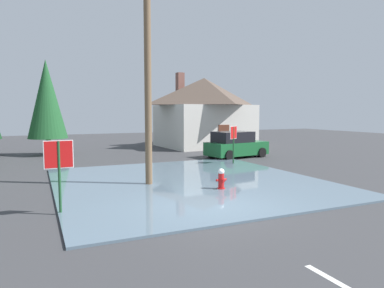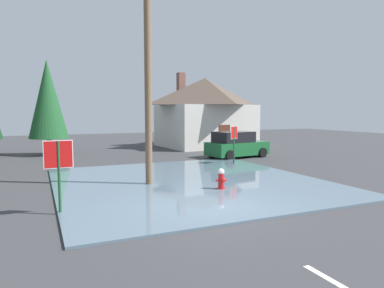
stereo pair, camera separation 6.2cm
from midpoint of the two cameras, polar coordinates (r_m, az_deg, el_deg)
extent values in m
cube|color=#38383A|center=(11.28, 3.50, -10.50)|extent=(80.00, 80.00, 0.10)
cube|color=slate|center=(15.08, -0.41, -6.13)|extent=(10.83, 11.43, 0.07)
cube|color=silver|center=(9.73, 3.07, -12.74)|extent=(3.02, 0.38, 0.01)
cylinder|color=#1E4C28|center=(10.93, -20.69, -5.22)|extent=(0.08, 0.08, 2.17)
cube|color=white|center=(10.83, -20.81, -1.58)|extent=(0.82, 0.05, 0.82)
cube|color=red|center=(10.83, -20.81, -1.58)|extent=(0.77, 0.06, 0.77)
cylinder|color=red|center=(13.59, 4.90, -7.35)|extent=(0.31, 0.31, 0.10)
cylinder|color=red|center=(13.52, 4.91, -5.98)|extent=(0.22, 0.22, 0.56)
sphere|color=white|center=(13.45, 4.92, -4.52)|extent=(0.25, 0.25, 0.25)
cylinder|color=red|center=(13.44, 4.29, -5.92)|extent=(0.10, 0.09, 0.09)
cylinder|color=red|center=(13.59, 5.52, -5.80)|extent=(0.10, 0.09, 0.09)
cylinder|color=red|center=(13.37, 5.25, -5.98)|extent=(0.11, 0.10, 0.11)
cylinder|color=brown|center=(14.34, -7.09, 11.92)|extent=(0.28, 0.28, 9.37)
cylinder|color=#1E4C28|center=(20.12, 6.95, -0.26)|extent=(0.08, 0.08, 2.19)
cube|color=white|center=(20.06, 6.97, 1.87)|extent=(0.64, 0.39, 0.73)
cube|color=red|center=(20.06, 6.97, 1.87)|extent=(0.61, 0.37, 0.69)
cube|color=beige|center=(30.68, 2.18, 2.98)|extent=(7.47, 6.76, 3.61)
pyramid|color=brown|center=(30.71, 2.20, 8.53)|extent=(8.06, 7.30, 2.34)
cube|color=brown|center=(30.93, -1.75, 9.60)|extent=(0.64, 0.64, 2.11)
cube|color=#592D1E|center=(28.00, 5.40, 1.10)|extent=(1.00, 0.12, 2.00)
cube|color=#195B2D|center=(23.48, 7.46, -0.69)|extent=(4.37, 2.52, 0.85)
cube|color=black|center=(23.20, 6.86, 1.16)|extent=(2.71, 2.03, 0.70)
cylinder|color=black|center=(25.13, 8.48, -0.96)|extent=(0.67, 0.32, 0.64)
cylinder|color=black|center=(23.76, 11.50, -1.37)|extent=(0.67, 0.32, 0.64)
cylinder|color=black|center=(23.37, 3.33, -1.38)|extent=(0.67, 0.32, 0.64)
cylinder|color=black|center=(21.89, 6.27, -1.85)|extent=(0.67, 0.32, 0.64)
cylinder|color=#4C3823|center=(26.33, -22.16, -0.41)|extent=(0.33, 0.33, 1.19)
cone|color=#1E5128|center=(26.23, -22.41, 6.78)|extent=(2.64, 2.64, 5.42)
camera|label=1|loc=(0.03, -89.87, 0.01)|focal=32.71mm
camera|label=2|loc=(0.03, 90.13, -0.01)|focal=32.71mm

